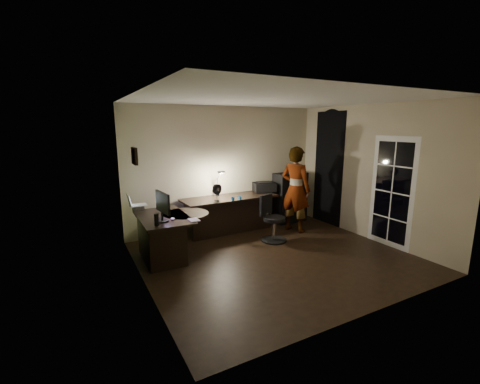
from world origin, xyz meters
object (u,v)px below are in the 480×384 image
desk_right (230,214)px  person (296,189)px  cabinet (290,197)px  desk_left (164,237)px  office_chair (274,219)px  monitor (162,211)px

desk_right → person: person is taller
desk_right → cabinet: (1.63, 0.03, 0.20)m
desk_left → cabinet: 3.36m
cabinet → office_chair: bearing=-141.8°
desk_right → person: 1.53m
desk_left → cabinet: cabinet is taller
desk_right → cabinet: bearing=-0.9°
monitor → office_chair: bearing=-3.9°
office_chair → monitor: bearing=161.0°
cabinet → monitor: (-3.36, -1.06, 0.35)m
cabinet → person: person is taller
desk_right → office_chair: 1.07m
desk_left → monitor: size_ratio=2.50×
cabinet → office_chair: cabinet is taller
desk_right → person: (1.29, -0.61, 0.54)m
cabinet → person: size_ratio=0.64×
desk_right → cabinet: size_ratio=1.76×
cabinet → desk_right: bearing=178.1°
cabinet → desk_left: bearing=-169.8°
cabinet → person: 0.80m
desk_left → desk_right: size_ratio=0.63×
desk_left → monitor: monitor is taller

